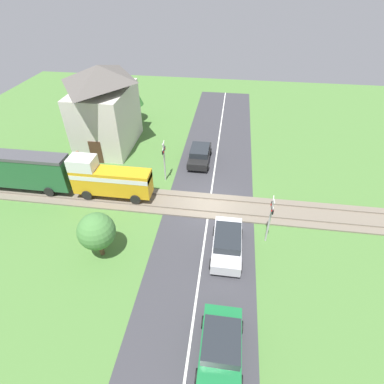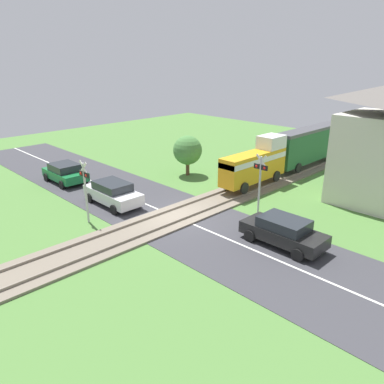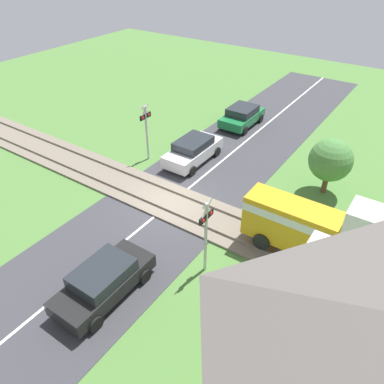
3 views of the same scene
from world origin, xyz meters
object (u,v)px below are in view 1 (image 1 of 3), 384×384
(car_behind_queue, at_px, (221,346))
(station_building, at_px, (105,109))
(crossing_signal_west_approach, at_px, (271,215))
(train, at_px, (51,173))
(pedestrian_by_station, at_px, (79,160))
(crossing_signal_east_approach, at_px, (164,157))
(car_far_side, at_px, (200,154))
(car_near_crossing, at_px, (227,243))

(car_behind_queue, relative_size, station_building, 0.50)
(crossing_signal_west_approach, relative_size, station_building, 0.47)
(train, height_order, station_building, station_building)
(crossing_signal_west_approach, bearing_deg, car_behind_queue, 161.78)
(train, xyz_separation_m, pedestrian_by_station, (3.58, -0.30, -1.08))
(crossing_signal_east_approach, bearing_deg, car_far_side, -37.24)
(car_behind_queue, bearing_deg, crossing_signal_east_approach, 22.01)
(car_far_side, height_order, station_building, station_building)
(crossing_signal_east_approach, distance_m, pedestrian_by_station, 7.78)
(station_building, bearing_deg, crossing_signal_west_approach, -127.26)
(station_building, xyz_separation_m, pedestrian_by_station, (-4.41, 1.11, -2.83))
(car_near_crossing, bearing_deg, car_far_side, 15.73)
(car_far_side, xyz_separation_m, station_building, (1.90, 8.95, 2.88))
(train, height_order, pedestrian_by_station, train)
(car_near_crossing, distance_m, crossing_signal_east_approach, 8.92)
(car_near_crossing, height_order, car_far_side, car_near_crossing)
(car_far_side, relative_size, station_building, 0.55)
(crossing_signal_east_approach, height_order, station_building, station_building)
(crossing_signal_west_approach, bearing_deg, pedestrian_by_station, 67.25)
(crossing_signal_west_approach, height_order, pedestrian_by_station, crossing_signal_west_approach)
(car_behind_queue, distance_m, pedestrian_by_station, 18.98)
(car_near_crossing, distance_m, car_behind_queue, 6.17)
(crossing_signal_east_approach, bearing_deg, station_building, 51.83)
(crossing_signal_east_approach, distance_m, station_building, 8.40)
(car_behind_queue, bearing_deg, station_building, 32.90)
(crossing_signal_west_approach, bearing_deg, car_far_side, 30.72)
(train, relative_size, crossing_signal_west_approach, 4.19)
(train, xyz_separation_m, car_far_side, (6.09, -10.36, -1.13))
(car_near_crossing, distance_m, crossing_signal_west_approach, 3.11)
(train, height_order, car_far_side, train)
(train, distance_m, pedestrian_by_station, 3.75)
(car_far_side, distance_m, station_building, 9.60)
(crossing_signal_west_approach, bearing_deg, station_building, 52.74)
(crossing_signal_east_approach, bearing_deg, pedestrian_by_station, 84.68)
(car_near_crossing, bearing_deg, crossing_signal_east_approach, 37.24)
(car_behind_queue, bearing_deg, train, 52.12)
(car_near_crossing, bearing_deg, crossing_signal_west_approach, -62.73)
(crossing_signal_west_approach, relative_size, crossing_signal_east_approach, 1.00)
(train, bearing_deg, station_building, -10.01)
(crossing_signal_west_approach, xyz_separation_m, station_building, (10.86, 14.28, 1.40))
(car_near_crossing, height_order, pedestrian_by_station, pedestrian_by_station)
(crossing_signal_east_approach, height_order, pedestrian_by_station, crossing_signal_east_approach)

